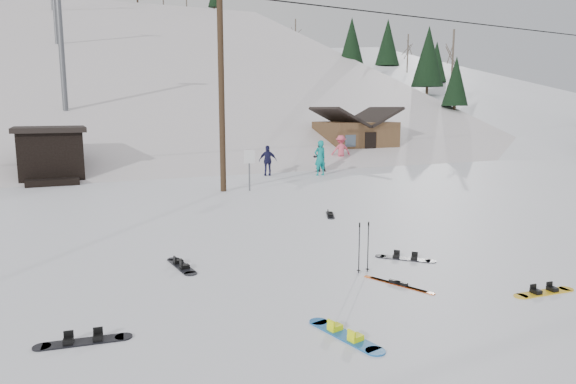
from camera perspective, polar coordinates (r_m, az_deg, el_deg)
name	(u,v)px	position (r m, az deg, el deg)	size (l,w,h in m)	color
ground	(343,307)	(9.92, 6.08, -12.62)	(200.00, 200.00, 0.00)	white
ski_slope	(107,241)	(65.02, -19.45, -5.18)	(60.00, 75.00, 45.00)	silver
ridge_right	(396,214)	(73.44, 11.91, -2.41)	(34.00, 85.00, 36.00)	white
treeline_right	(425,139)	(64.51, 14.99, 5.74)	(20.00, 60.00, 10.00)	black
treeline_crest	(86,130)	(94.11, -21.51, 6.44)	(50.00, 6.00, 10.00)	black
utility_pole	(221,85)	(22.94, -7.42, 11.72)	(2.00, 0.26, 9.00)	#3A2819
trail_sign	(249,163)	(22.99, -4.31, 3.26)	(0.50, 0.09, 1.85)	#595B60
lift_hut	(51,154)	(28.95, -24.83, 3.85)	(3.40, 4.10, 2.75)	black
lift_tower_near	(61,44)	(38.15, -23.90, 14.82)	(2.20, 0.36, 8.00)	#595B60
cabin	(355,139)	(37.56, 7.46, 5.88)	(5.39, 4.40, 3.77)	brown
hero_snowboard	(345,335)	(8.76, 6.36, -15.49)	(0.60, 1.64, 0.12)	blue
hero_skis	(398,284)	(11.23, 12.15, -9.97)	(0.73, 1.57, 0.09)	#C04D13
ski_poles	(364,247)	(11.77, 8.40, -6.04)	(0.32, 0.08, 1.17)	black
board_scatter_a	(83,341)	(9.11, -21.78, -15.12)	(1.49, 0.43, 0.11)	black
board_scatter_b	(182,266)	(12.45, -11.75, -8.00)	(0.42, 1.56, 0.11)	black
board_scatter_d	(405,258)	(13.10, 12.89, -7.18)	(1.13, 1.14, 0.10)	black
board_scatter_e	(544,292)	(11.75, 26.57, -9.90)	(1.46, 0.36, 0.10)	yellow
board_scatter_f	(330,215)	(17.90, 4.71, -2.54)	(0.70, 1.21, 0.09)	black
skier_teal	(320,158)	(28.40, 3.58, 3.80)	(0.71, 0.46, 1.94)	#0D8987
skier_dark	(320,158)	(30.14, 3.52, 3.84)	(0.80, 0.62, 1.64)	black
skier_pink	(341,150)	(33.55, 5.89, 4.63)	(1.26, 0.72, 1.95)	#E55069
skier_navy	(268,161)	(28.25, -2.25, 3.51)	(0.98, 0.41, 1.67)	#1A1940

